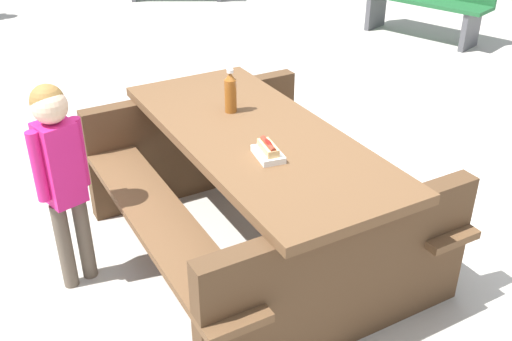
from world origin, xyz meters
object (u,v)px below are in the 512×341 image
object	(u,v)px
picnic_table	(256,184)
hotdog_tray	(268,151)
soda_bottle	(230,92)
child_in_coat	(60,164)

from	to	relation	value
picnic_table	hotdog_tray	xyz separation A→B (m)	(0.27, -0.05, 0.34)
soda_bottle	hotdog_tray	size ratio (longest dim) A/B	1.31
picnic_table	child_in_coat	xyz separation A→B (m)	(-0.12, -0.95, 0.26)
soda_bottle	hotdog_tray	xyz separation A→B (m)	(0.56, -0.02, -0.08)
picnic_table	hotdog_tray	distance (m)	0.44
soda_bottle	child_in_coat	world-z (taller)	child_in_coat
soda_bottle	picnic_table	bearing A→B (deg)	6.62
hotdog_tray	child_in_coat	distance (m)	0.99
hotdog_tray	picnic_table	bearing A→B (deg)	169.95
hotdog_tray	child_in_coat	world-z (taller)	child_in_coat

